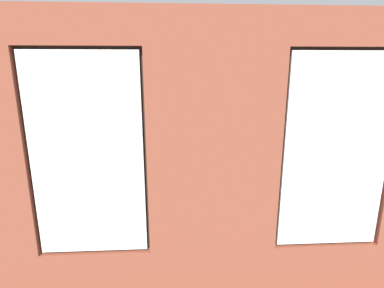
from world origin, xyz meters
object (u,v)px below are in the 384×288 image
couch_left (303,179)px  table_plant_small (183,176)px  remote_silver (189,182)px  potted_plant_corner_near_left (275,137)px  papasan_chair (153,150)px  potted_plant_between_couches (309,227)px  coffee_table (183,183)px  potted_plant_by_left_couch (263,161)px  potted_plant_beside_window_right (58,235)px  couch_by_window (201,242)px  candle_jar (173,176)px  potted_plant_foreground_right (103,133)px  remote_black (204,177)px  tv_flatscreen (60,149)px  media_console (64,185)px  potted_plant_mid_room_small (224,169)px  cup_ceramic (158,181)px

couch_left → table_plant_small: couch_left is taller
couch_left → remote_silver: bearing=-82.0°
potted_plant_corner_near_left → couch_left: bearing=86.2°
papasan_chair → potted_plant_between_couches: potted_plant_between_couches is taller
papasan_chair → potted_plant_corner_near_left: (-3.26, -0.30, 0.24)m
coffee_table → potted_plant_by_left_couch: (-2.01, -1.59, -0.10)m
table_plant_small → potted_plant_beside_window_right: 2.54m
couch_by_window → remote_silver: size_ratio=11.42×
candle_jar → potted_plant_foreground_right: size_ratio=0.06×
remote_black → tv_flatscreen: bearing=-62.0°
media_console → couch_by_window: bearing=138.9°
couch_by_window → media_console: size_ratio=2.14×
potted_plant_mid_room_small → potted_plant_by_left_couch: 1.23m
table_plant_small → potted_plant_mid_room_small: table_plant_small is taller
tv_flatscreen → potted_plant_between_couches: bearing=151.5°
potted_plant_mid_room_small → potted_plant_beside_window_right: size_ratio=0.40×
candle_jar → potted_plant_beside_window_right: (1.36, 2.13, 0.07)m
couch_by_window → remote_silver: (0.08, -1.79, 0.11)m
papasan_chair → remote_black: bearing=119.2°
remote_silver → cup_ceramic: bearing=-20.9°
table_plant_small → potted_plant_by_left_couch: size_ratio=0.42×
remote_silver → media_console: 2.43m
couch_left → remote_silver: size_ratio=11.26×
couch_left → potted_plant_foreground_right: size_ratio=1.22×
potted_plant_mid_room_small → potted_plant_between_couches: potted_plant_between_couches is taller
remote_silver → papasan_chair: size_ratio=0.16×
table_plant_small → remote_silver: 0.20m
cup_ceramic → potted_plant_foreground_right: 2.99m
cup_ceramic → table_plant_small: bearing=-163.3°
potted_plant_by_left_couch → tv_flatscreen: bearing=17.5°
couch_left → potted_plant_foreground_right: 4.96m
cup_ceramic → remote_black: bearing=-161.2°
candle_jar → potted_plant_between_couches: size_ratio=0.13×
cup_ceramic → potted_plant_foreground_right: (1.54, -2.53, 0.38)m
coffee_table → cup_ceramic: size_ratio=13.64×
potted_plant_between_couches → potted_plant_by_left_couch: 3.50m
couch_by_window → potted_plant_beside_window_right: (1.73, 0.09, 0.21)m
media_console → potted_plant_by_left_couch: 4.51m
couch_by_window → papasan_chair: bearing=-77.7°
tv_flatscreen → papasan_chair: size_ratio=1.14×
candle_jar → remote_black: (-0.60, -0.04, -0.04)m
tv_flatscreen → potted_plant_corner_near_left: 5.34m
tv_flatscreen → potted_plant_foreground_right: (-0.29, -2.16, -0.15)m
potted_plant_by_left_couch → potted_plant_beside_window_right: 5.08m
tv_flatscreen → potted_plant_between_couches: (-3.89, 2.11, -0.54)m
potted_plant_corner_near_left → potted_plant_foreground_right: 4.56m
tv_flatscreen → potted_plant_beside_window_right: 2.42m
remote_silver → potted_plant_between_couches: 2.29m
potted_plant_mid_room_small → potted_plant_by_left_couch: potted_plant_mid_room_small is taller
papasan_chair → potted_plant_mid_room_small: size_ratio=2.39×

